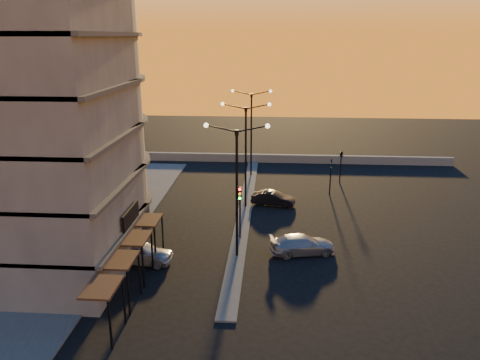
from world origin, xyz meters
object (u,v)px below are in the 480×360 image
(car_wagon, at_px, (303,244))
(traffic_light_main, at_px, (240,204))
(car_hatchback, at_px, (141,253))
(car_sedan, at_px, (273,199))
(streetlamp_mid, at_px, (246,147))

(car_wagon, bearing_deg, traffic_light_main, 54.05)
(car_hatchback, distance_m, car_sedan, 15.06)
(car_hatchback, bearing_deg, streetlamp_mid, -24.88)
(traffic_light_main, height_order, car_hatchback, traffic_light_main)
(streetlamp_mid, height_order, car_hatchback, streetlamp_mid)
(streetlamp_mid, relative_size, car_sedan, 2.42)
(traffic_light_main, distance_m, car_sedan, 8.51)
(traffic_light_main, distance_m, car_wagon, 5.50)
(streetlamp_mid, xyz_separation_m, car_wagon, (4.63, -9.13, -4.91))
(traffic_light_main, xyz_separation_m, car_sedan, (2.49, 7.82, -2.24))
(car_sedan, distance_m, car_wagon, 10.05)
(car_wagon, bearing_deg, car_sedan, -0.33)
(streetlamp_mid, relative_size, car_hatchback, 2.17)
(car_hatchback, height_order, car_sedan, car_hatchback)
(traffic_light_main, height_order, car_wagon, traffic_light_main)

